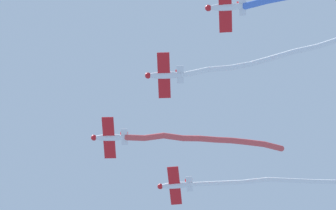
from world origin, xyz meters
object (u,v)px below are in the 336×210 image
object	(u,v)px
airplane_left_wing	(164,75)
airplane_right_wing	(175,185)
airplane_slot	(225,7)
airplane_lead	(109,137)

from	to	relation	value
airplane_left_wing	airplane_right_wing	distance (m)	17.98
airplane_right_wing	airplane_slot	distance (m)	28.15
airplane_slot	airplane_left_wing	bearing A→B (deg)	-48.95
airplane_right_wing	airplane_lead	bearing A→B (deg)	48.65
airplane_lead	airplane_slot	xyz separation A→B (m)	(19.73, -13.97, -0.30)
airplane_left_wing	airplane_right_wing	size ratio (longest dim) A/B	1.00
airplane_left_wing	airplane_slot	distance (m)	12.09
airplane_lead	airplane_left_wing	bearing A→B (deg)	128.46
airplane_left_wing	airplane_lead	bearing A→B (deg)	-50.91
airplane_left_wing	airplane_slot	world-z (taller)	airplane_left_wing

